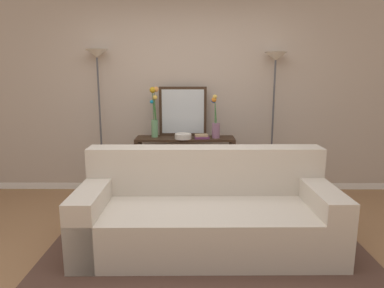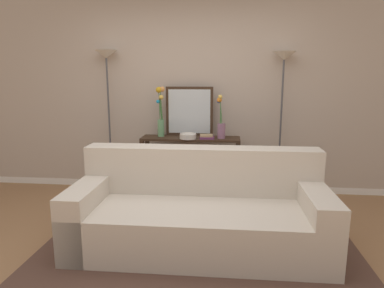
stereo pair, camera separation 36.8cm
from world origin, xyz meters
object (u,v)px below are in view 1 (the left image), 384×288
object	(u,v)px
vase_tall_flowers	(154,115)
fruit_bowl	(183,136)
vase_short_flowers	(215,123)
book_stack	(202,137)
book_row_under_console	(160,192)
floor_lamp_right	(274,84)
couch	(206,213)
console_table	(185,156)
wall_mirror	(183,111)
floor_lamp_left	(98,82)

from	to	relation	value
vase_tall_flowers	fruit_bowl	xyz separation A→B (m)	(0.37, -0.12, -0.25)
fruit_bowl	vase_short_flowers	bearing A→B (deg)	9.21
book_stack	book_row_under_console	size ratio (longest dim) A/B	0.53
floor_lamp_right	vase_short_flowers	world-z (taller)	floor_lamp_right
vase_short_flowers	book_row_under_console	xyz separation A→B (m)	(-0.72, 0.03, -0.93)
book_row_under_console	couch	bearing A→B (deg)	-66.61
console_table	vase_tall_flowers	distance (m)	0.66
wall_mirror	book_row_under_console	distance (m)	1.11
couch	fruit_bowl	xyz separation A→B (m)	(-0.25, 1.21, 0.51)
vase_tall_flowers	couch	bearing A→B (deg)	-65.20
wall_mirror	vase_short_flowers	distance (m)	0.47
floor_lamp_left	book_row_under_console	bearing A→B (deg)	-9.26
fruit_bowl	book_stack	xyz separation A→B (m)	(0.23, 0.03, -0.01)
couch	vase_tall_flowers	bearing A→B (deg)	114.80
floor_lamp_right	book_stack	size ratio (longest dim) A/B	9.76
floor_lamp_left	fruit_bowl	size ratio (longest dim) A/B	9.07
floor_lamp_right	fruit_bowl	world-z (taller)	floor_lamp_right
couch	book_row_under_console	size ratio (longest dim) A/B	6.45
console_table	book_row_under_console	distance (m)	0.59
floor_lamp_right	floor_lamp_left	bearing A→B (deg)	180.00
console_table	wall_mirror	distance (m)	0.58
couch	book_row_under_console	distance (m)	1.45
couch	book_stack	xyz separation A→B (m)	(-0.02, 1.24, 0.51)
vase_tall_flowers	book_row_under_console	size ratio (longest dim) A/B	1.80
book_stack	book_row_under_console	distance (m)	0.94
console_table	wall_mirror	size ratio (longest dim) A/B	1.97
book_stack	console_table	bearing A→B (deg)	161.42
floor_lamp_left	wall_mirror	bearing A→B (deg)	0.53
floor_lamp_right	fruit_bowl	xyz separation A→B (m)	(-1.16, -0.22, -0.63)
couch	vase_tall_flowers	world-z (taller)	vase_tall_flowers
fruit_bowl	book_stack	size ratio (longest dim) A/B	1.10
vase_short_flowers	book_stack	distance (m)	0.24
vase_short_flowers	fruit_bowl	distance (m)	0.44
floor_lamp_right	wall_mirror	size ratio (longest dim) A/B	2.91
couch	vase_short_flowers	distance (m)	1.45
console_table	floor_lamp_right	size ratio (longest dim) A/B	0.68
floor_lamp_left	couch	bearing A→B (deg)	-47.03
floor_lamp_left	book_stack	bearing A→B (deg)	-8.45
floor_lamp_left	wall_mirror	size ratio (longest dim) A/B	2.96
couch	wall_mirror	world-z (taller)	wall_mirror
floor_lamp_right	book_stack	distance (m)	1.15
couch	fruit_bowl	distance (m)	1.34
couch	console_table	bearing A→B (deg)	99.84
book_row_under_console	floor_lamp_right	bearing A→B (deg)	4.87
floor_lamp_left	wall_mirror	distance (m)	1.14
book_stack	couch	bearing A→B (deg)	-89.17
book_row_under_console	fruit_bowl	bearing A→B (deg)	-17.18
vase_short_flowers	floor_lamp_left	bearing A→B (deg)	173.97
floor_lamp_right	book_row_under_console	distance (m)	2.04
vase_tall_flowers	book_row_under_console	bearing A→B (deg)	-25.26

